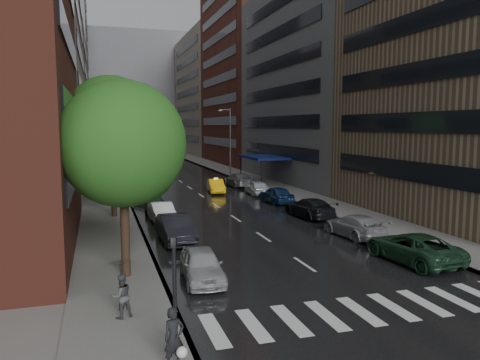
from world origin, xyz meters
name	(u,v)px	position (x,y,z in m)	size (l,w,h in m)	color
ground	(345,292)	(0.00, 0.00, 0.00)	(220.00, 220.00, 0.00)	gray
road	(168,173)	(0.00, 50.00, 0.01)	(14.00, 140.00, 0.01)	black
sidewalk_left	(103,175)	(-9.00, 50.00, 0.07)	(4.00, 140.00, 0.15)	gray
sidewalk_right	(229,171)	(9.00, 50.00, 0.07)	(4.00, 140.00, 0.15)	gray
crosswalk	(377,309)	(0.20, -2.00, 0.01)	(13.15, 2.80, 0.01)	silver
buildings_left	(56,63)	(-15.00, 58.79, 15.99)	(8.00, 108.00, 38.00)	maroon
buildings_right	(253,75)	(15.00, 56.70, 15.03)	(8.05, 109.10, 36.00)	#937A5B
building_far	(131,92)	(0.00, 118.00, 16.00)	(40.00, 14.00, 32.00)	slate
tree_near	(123,144)	(-8.60, 4.34, 6.07)	(5.56, 5.56, 8.87)	#382619
tree_mid	(111,121)	(-8.60, 18.86, 7.18)	(6.58, 6.58, 10.49)	#382619
tree_far	(107,135)	(-8.60, 33.49, 5.89)	(5.40, 5.40, 8.61)	#382619
taxi	(216,186)	(1.85, 29.42, 0.69)	(1.47, 4.20, 1.39)	#FFBA0D
parked_cars_left	(162,213)	(-5.40, 16.04, 0.72)	(2.68, 29.37, 1.60)	#A8A9AD
parked_cars_right	(297,203)	(5.40, 17.03, 0.74)	(2.91, 36.09, 1.53)	#1B3B25
ped_bag_walker	(174,339)	(-7.79, -4.28, 0.97)	(0.72, 0.58, 1.70)	black
ped_black_umbrella	(121,283)	(-9.04, -0.38, 1.40)	(0.96, 0.98, 2.09)	#414145
traffic_light	(175,283)	(-7.60, -3.24, 2.23)	(0.18, 0.15, 3.45)	black
street_lamp_left	(118,146)	(-7.72, 30.00, 4.89)	(1.74, 0.22, 9.00)	gray
street_lamp_right	(230,140)	(7.72, 45.00, 4.89)	(1.74, 0.22, 9.00)	gray
awning	(263,157)	(8.98, 35.00, 3.13)	(4.00, 8.00, 3.12)	navy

